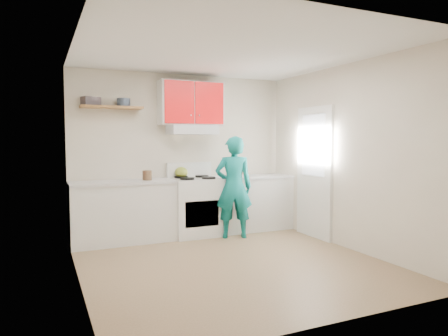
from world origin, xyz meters
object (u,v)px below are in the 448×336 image
stove (195,207)px  person (234,187)px  kettle (181,172)px  tin (124,102)px  crock (147,176)px

stove → person: (0.50, -0.40, 0.34)m
stove → kettle: bearing=138.2°
stove → tin: size_ratio=4.64×
person → kettle: bearing=-21.1°
tin → kettle: size_ratio=0.94×
stove → person: size_ratio=0.58×
stove → kettle: (-0.17, 0.16, 0.55)m
stove → tin: tin is taller
kettle → tin: bearing=157.2°
stove → kettle: size_ratio=4.37×
kettle → crock: kettle is taller
tin → stove: bearing=-9.0°
kettle → person: size_ratio=0.13×
kettle → person: 0.90m
tin → crock: size_ratio=1.17×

